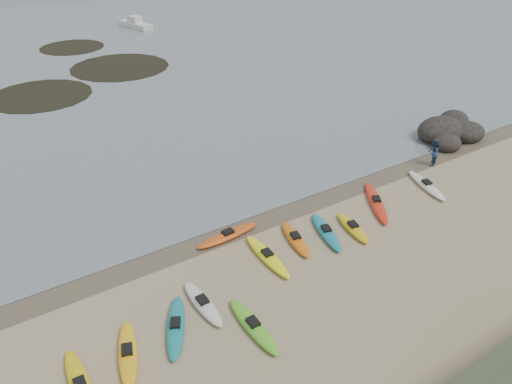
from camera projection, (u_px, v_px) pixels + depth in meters
ground at (256, 216)px, 26.90m from camera, size 600.00×600.00×0.00m
wet_sand at (259, 218)px, 26.68m from camera, size 60.00×60.00×0.00m
kayaks at (276, 262)px, 23.24m from camera, size 22.49×8.13×0.34m
person_east at (433, 152)px, 31.55m from camera, size 1.06×0.97×1.77m
rock_cluster at (449, 134)px, 35.50m from camera, size 5.38×3.97×1.87m
kelp_mats at (83, 71)px, 49.16m from camera, size 17.90×22.48×0.04m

